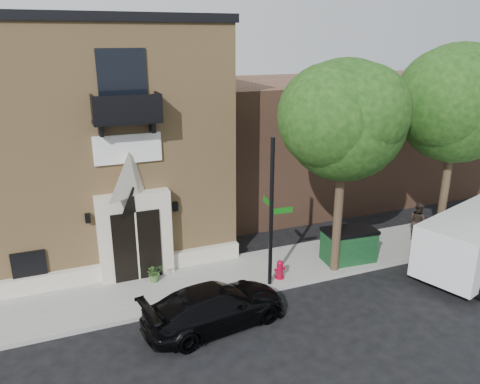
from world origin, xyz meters
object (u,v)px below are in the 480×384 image
object	(u,v)px
black_sedan	(215,306)
cargo_van	(480,239)
street_sign	(272,213)
fire_hydrant	(280,269)
dumpster	(349,245)
pedestrian_far	(418,221)
pedestrian_near	(335,233)

from	to	relation	value
black_sedan	cargo_van	xyz separation A→B (m)	(10.47, -0.32, 0.63)
black_sedan	street_sign	bearing A→B (deg)	-69.51
black_sedan	street_sign	size ratio (longest dim) A/B	0.86
fire_hydrant	black_sedan	bearing A→B (deg)	-151.17
black_sedan	cargo_van	size ratio (longest dim) A/B	0.76
cargo_van	fire_hydrant	bearing A→B (deg)	146.33
street_sign	cargo_van	bearing A→B (deg)	-8.04
dumpster	pedestrian_far	bearing A→B (deg)	12.69
street_sign	dumpster	distance (m)	4.18
dumpster	pedestrian_near	distance (m)	0.75
fire_hydrant	dumpster	world-z (taller)	dumpster
cargo_van	pedestrian_far	size ratio (longest dim) A/B	3.55
pedestrian_near	cargo_van	bearing A→B (deg)	131.09
street_sign	pedestrian_near	size ratio (longest dim) A/B	2.93
street_sign	black_sedan	bearing A→B (deg)	-145.42
pedestrian_near	pedestrian_far	world-z (taller)	pedestrian_near
cargo_van	dumpster	world-z (taller)	cargo_van
black_sedan	pedestrian_far	size ratio (longest dim) A/B	2.68
street_sign	fire_hydrant	distance (m)	2.39
fire_hydrant	dumpster	xyz separation A→B (m)	(3.15, 0.30, 0.32)
fire_hydrant	pedestrian_far	bearing A→B (deg)	6.91
cargo_van	fire_hydrant	world-z (taller)	cargo_van
fire_hydrant	dumpster	bearing A→B (deg)	5.36
street_sign	dumpster	size ratio (longest dim) A/B	2.53
fire_hydrant	pedestrian_far	size ratio (longest dim) A/B	0.42
cargo_van	pedestrian_near	xyz separation A→B (m)	(-4.46, 2.99, -0.24)
dumpster	pedestrian_near	size ratio (longest dim) A/B	1.16
cargo_van	pedestrian_far	distance (m)	2.90
fire_hydrant	cargo_van	bearing A→B (deg)	-15.12
fire_hydrant	pedestrian_near	world-z (taller)	pedestrian_near
dumpster	pedestrian_far	xyz separation A→B (m)	(3.88, 0.56, 0.19)
black_sedan	street_sign	distance (m)	3.67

